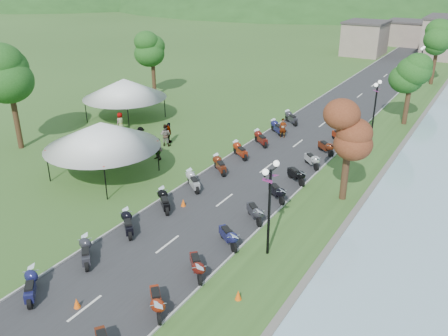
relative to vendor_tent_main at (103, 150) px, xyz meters
The scene contains 12 objects.
road 21.27m from the vendor_tent_main, 64.25° to the left, with size 7.00×120.00×0.02m, color #2E2E31.
far_building 64.48m from the vendor_tent_main, 83.59° to the left, with size 18.00×16.00×5.00m, color gray.
moto_row_left 8.49m from the vendor_tent_main, 37.56° to the right, with size 2.60×47.88×1.10m, color #331411, non-canonical shape.
moto_row_right 12.07m from the vendor_tent_main, ahead, with size 2.60×39.35×1.10m, color #331411, non-canonical shape.
vendor_tent_main is the anchor object (origin of this frame).
vendor_tent_side 13.04m from the vendor_tent_main, 125.12° to the left, with size 5.24×5.24×4.00m, color white, non-canonical shape.
tree_park_left 10.39m from the vendor_tent_main, behind, with size 3.69×3.69×10.24m, color #25621E, non-canonical shape.
tree_lakeside 16.51m from the vendor_tent_main, 18.46° to the left, with size 2.67×2.67×7.42m, color #25621E, non-canonical shape.
pedestrian_a 4.77m from the vendor_tent_main, 105.85° to the left, with size 0.63×0.46×1.72m, color slate.
pedestrian_b 7.33m from the vendor_tent_main, 90.30° to the left, with size 0.89×0.49×1.84m, color slate.
pedestrian_c 6.01m from the vendor_tent_main, 103.64° to the left, with size 1.17×0.48×1.82m, color slate.
traffic_cone_near 14.28m from the vendor_tent_main, 51.23° to the right, with size 0.32×0.32×0.50m, color #F2590C.
Camera 1 is at (13.80, -1.10, 14.02)m, focal length 38.00 mm.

